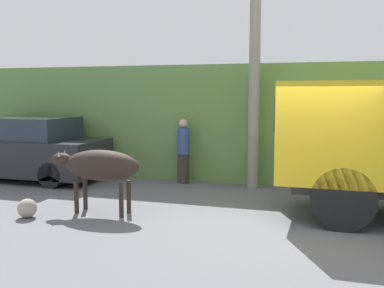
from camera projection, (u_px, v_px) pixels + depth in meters
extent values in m
plane|color=slate|center=(303.00, 225.00, 8.15)|extent=(60.00, 60.00, 0.00)
cube|color=#608C47|center=(317.00, 119.00, 14.22)|extent=(32.00, 6.48, 3.14)
cube|color=gold|center=(338.00, 131.00, 8.61)|extent=(2.16, 2.23, 1.85)
cube|color=#232D38|center=(281.00, 112.00, 8.90)|extent=(0.04, 1.90, 0.65)
cylinder|color=black|center=(343.00, 197.00, 7.88)|extent=(1.12, 0.49, 1.12)
ellipsoid|color=#2D231E|center=(102.00, 165.00, 8.87)|extent=(1.59, 0.61, 0.61)
ellipsoid|color=#2D231E|center=(62.00, 160.00, 9.13)|extent=(0.46, 0.27, 0.27)
cone|color=#B7AD93|center=(59.00, 154.00, 9.01)|extent=(0.06, 0.06, 0.11)
cone|color=#B7AD93|center=(65.00, 152.00, 9.21)|extent=(0.06, 0.06, 0.11)
cylinder|color=#2D231E|center=(76.00, 197.00, 8.92)|extent=(0.09, 0.09, 0.66)
cylinder|color=#2D231E|center=(85.00, 193.00, 9.24)|extent=(0.09, 0.09, 0.66)
cylinder|color=#2D231E|center=(121.00, 200.00, 8.63)|extent=(0.09, 0.09, 0.66)
cylinder|color=#2D231E|center=(129.00, 197.00, 8.95)|extent=(0.09, 0.09, 0.66)
cube|color=#232328|center=(25.00, 156.00, 12.45)|extent=(4.47, 1.85, 0.95)
cube|color=#232D38|center=(27.00, 128.00, 12.33)|extent=(2.46, 1.70, 0.60)
cylinder|color=black|center=(52.00, 175.00, 11.34)|extent=(0.66, 0.30, 0.66)
cube|color=#38332D|center=(183.00, 169.00, 11.89)|extent=(0.32, 0.26, 0.79)
cylinder|color=#334C8C|center=(183.00, 141.00, 11.80)|extent=(0.42, 0.42, 0.69)
sphere|color=#DBB28E|center=(183.00, 123.00, 11.75)|extent=(0.23, 0.23, 0.23)
cylinder|color=gray|center=(254.00, 74.00, 11.09)|extent=(0.27, 0.27, 5.72)
sphere|color=gray|center=(27.00, 208.00, 8.62)|extent=(0.37, 0.37, 0.37)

